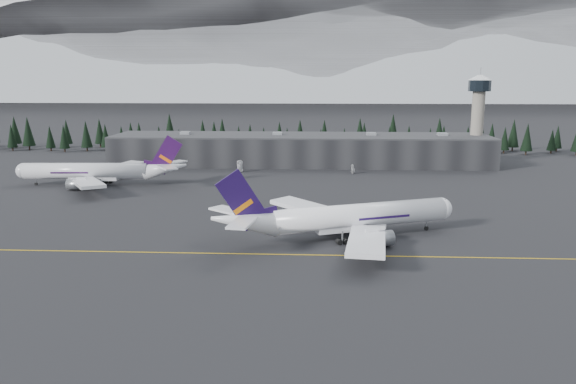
# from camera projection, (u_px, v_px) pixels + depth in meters

# --- Properties ---
(ground) EXTENTS (1400.00, 1400.00, 0.00)m
(ground) POSITION_uv_depth(u_px,v_px,m) (283.00, 252.00, 120.44)
(ground) COLOR black
(ground) RESTS_ON ground
(taxiline) EXTENTS (400.00, 0.40, 0.02)m
(taxiline) POSITION_uv_depth(u_px,v_px,m) (283.00, 254.00, 118.48)
(taxiline) COLOR gold
(taxiline) RESTS_ON ground
(terminal) EXTENTS (160.00, 30.00, 12.60)m
(terminal) POSITION_uv_depth(u_px,v_px,m) (301.00, 149.00, 241.48)
(terminal) COLOR black
(terminal) RESTS_ON ground
(control_tower) EXTENTS (10.00, 10.00, 37.70)m
(control_tower) POSITION_uv_depth(u_px,v_px,m) (478.00, 109.00, 237.17)
(control_tower) COLOR gray
(control_tower) RESTS_ON ground
(treeline) EXTENTS (360.00, 20.00, 15.00)m
(treeline) POSITION_uv_depth(u_px,v_px,m) (303.00, 138.00, 277.44)
(treeline) COLOR black
(treeline) RESTS_ON ground
(mountain_ridge) EXTENTS (4400.00, 900.00, 420.00)m
(mountain_ridge) POSITION_uv_depth(u_px,v_px,m) (314.00, 97.00, 1098.84)
(mountain_ridge) COLOR white
(mountain_ridge) RESTS_ON ground
(jet_main) EXTENTS (57.88, 51.64, 17.66)m
(jet_main) POSITION_uv_depth(u_px,v_px,m) (340.00, 218.00, 129.18)
(jet_main) COLOR white
(jet_main) RESTS_ON ground
(jet_parked) EXTENTS (59.34, 54.68, 17.44)m
(jet_parked) POSITION_uv_depth(u_px,v_px,m) (101.00, 171.00, 193.53)
(jet_parked) COLOR silver
(jet_parked) RESTS_ON ground
(gse_vehicle_a) EXTENTS (2.94, 5.05, 1.32)m
(gse_vehicle_a) POSITION_uv_depth(u_px,v_px,m) (240.00, 170.00, 221.65)
(gse_vehicle_a) COLOR white
(gse_vehicle_a) RESTS_ON ground
(gse_vehicle_b) EXTENTS (3.99, 2.34, 1.27)m
(gse_vehicle_b) POSITION_uv_depth(u_px,v_px,m) (353.00, 172.00, 217.50)
(gse_vehicle_b) COLOR #B9B8BA
(gse_vehicle_b) RESTS_ON ground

